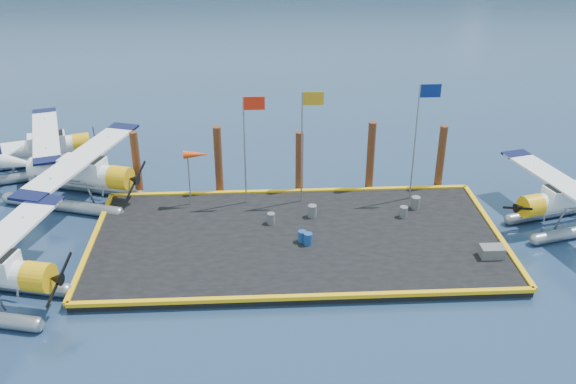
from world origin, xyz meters
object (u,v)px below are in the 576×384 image
seaplane_b (77,175)px  drum_0 (271,218)px  crate (492,252)px  flagpole_yellow (306,131)px  flagpole_red (248,134)px  piling_1 (219,162)px  seaplane_c (42,150)px  drum_5 (312,211)px  flagpole_blue (420,125)px  drum_1 (302,236)px  piling_2 (299,164)px  piling_4 (441,159)px  windsock (197,156)px  drum_2 (404,212)px  piling_3 (371,158)px  drum_3 (308,239)px  piling_0 (137,166)px  drum_4 (416,203)px  seaplane_d (569,202)px

seaplane_b → drum_0: size_ratio=18.16×
crate → flagpole_yellow: bearing=143.7°
flagpole_red → piling_1: (-1.71, 1.60, -2.30)m
seaplane_c → crate: 26.56m
drum_5 → drum_0: bearing=-164.5°
seaplane_c → flagpole_blue: 22.51m
drum_1 → drum_5: drum_5 is taller
piling_2 → piling_4: bearing=0.0°
seaplane_b → piling_2: (12.23, 0.26, 0.28)m
drum_1 → windsock: 7.22m
piling_1 → drum_2: bearing=-20.7°
drum_0 → drum_1: bearing=-52.0°
drum_2 → piling_3: piling_3 is taller
windsock → flagpole_yellow: bearing=0.0°
flagpole_yellow → flagpole_blue: 6.00m
drum_2 → crate: size_ratio=0.54×
flagpole_red → piling_2: flagpole_red is taller
drum_0 → crate: drum_0 is taller
drum_0 → drum_5: drum_5 is taller
drum_3 → drum_5: (0.45, 2.75, 0.02)m
seaplane_b → piling_0: bearing=112.6°
drum_1 → flagpole_blue: size_ratio=0.09×
piling_0 → piling_4: bearing=0.0°
drum_3 → drum_4: drum_4 is taller
drum_0 → drum_5: bearing=15.5°
flagpole_yellow → piling_3: flagpole_yellow is taller
drum_3 → windsock: size_ratio=0.19×
seaplane_b → piling_4: (20.23, 0.26, 0.38)m
seaplane_b → drum_1: bearing=82.9°
flagpole_red → piling_4: bearing=8.4°
seaplane_d → drum_0: size_ratio=16.22×
piling_1 → piling_3: 8.50m
drum_2 → piling_1: 10.47m
drum_1 → flagpole_yellow: 5.73m
drum_1 → flagpole_red: 6.18m
drum_0 → drum_2: drum_2 is taller
windsock → piling_1: bearing=57.3°
seaplane_c → flagpole_red: (12.59, -5.51, 2.95)m
drum_5 → piling_2: (-0.45, 3.38, 1.18)m
drum_4 → flagpole_blue: size_ratio=0.10×
seaplane_c → drum_3: size_ratio=15.43×
drum_3 → flagpole_blue: flagpole_blue is taller
drum_4 → piling_0: bearing=169.6°
drum_4 → windsock: size_ratio=0.21×
drum_5 → piling_2: 3.61m
seaplane_d → drum_5: (-13.09, 1.06, -0.71)m
flagpole_yellow → piling_2: size_ratio=1.63×
drum_1 → drum_3: bearing=-48.0°
piling_3 → drum_3: bearing=-123.1°
seaplane_c → piling_3: piling_3 is taller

